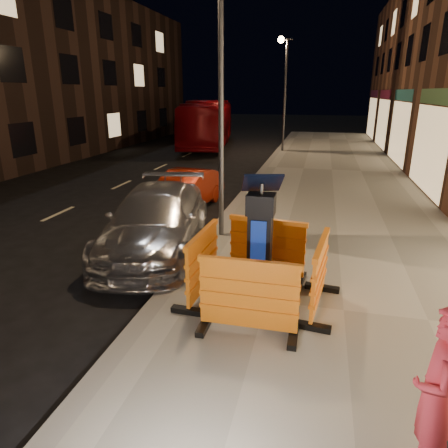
% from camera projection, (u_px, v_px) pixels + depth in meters
% --- Properties ---
extents(ground_plane, '(120.00, 120.00, 0.00)m').
position_uv_depth(ground_plane, '(167.00, 297.00, 7.05)').
color(ground_plane, black).
rests_on(ground_plane, ground).
extents(sidewalk, '(6.00, 60.00, 0.15)m').
position_uv_depth(sidewalk, '(343.00, 314.00, 6.36)').
color(sidewalk, gray).
rests_on(sidewalk, ground).
extents(kerb, '(0.30, 60.00, 0.15)m').
position_uv_depth(kerb, '(167.00, 293.00, 7.03)').
color(kerb, slate).
rests_on(kerb, ground).
extents(parking_kiosk, '(0.70, 0.70, 2.04)m').
position_uv_depth(parking_kiosk, '(260.00, 244.00, 6.30)').
color(parking_kiosk, black).
rests_on(parking_kiosk, sidewalk).
extents(barrier_front, '(1.46, 0.60, 1.14)m').
position_uv_depth(barrier_front, '(249.00, 298.00, 5.57)').
color(barrier_front, orange).
rests_on(barrier_front, sidewalk).
extents(barrier_back, '(1.53, 0.80, 1.14)m').
position_uv_depth(barrier_back, '(267.00, 248.00, 7.32)').
color(barrier_back, orange).
rests_on(barrier_back, sidewalk).
extents(barrier_kerbside, '(0.67, 1.49, 1.14)m').
position_uv_depth(barrier_kerbside, '(203.00, 264.00, 6.65)').
color(barrier_kerbside, orange).
rests_on(barrier_kerbside, sidewalk).
extents(barrier_bldgside, '(0.77, 1.52, 1.14)m').
position_uv_depth(barrier_bldgside, '(319.00, 276.00, 6.23)').
color(barrier_bldgside, orange).
rests_on(barrier_bldgside, sidewalk).
extents(car_silver, '(2.77, 5.09, 1.40)m').
position_uv_depth(car_silver, '(158.00, 249.00, 9.17)').
color(car_silver, silver).
rests_on(car_silver, ground).
extents(car_red, '(1.71, 3.68, 1.17)m').
position_uv_depth(car_red, '(185.00, 209.00, 12.37)').
color(car_red, maroon).
rests_on(car_red, ground).
extents(bus_doubledecker, '(4.14, 10.79, 2.93)m').
position_uv_depth(bus_doubledecker, '(208.00, 146.00, 26.78)').
color(bus_doubledecker, maroon).
rests_on(bus_doubledecker, ground).
extents(man, '(0.52, 0.69, 1.71)m').
position_uv_depth(man, '(437.00, 397.00, 3.36)').
color(man, '#B52837').
rests_on(man, sidewalk).
extents(street_lamp_mid, '(0.12, 0.12, 6.00)m').
position_uv_depth(street_lamp_mid, '(221.00, 106.00, 8.77)').
color(street_lamp_mid, '#3F3F44').
rests_on(street_lamp_mid, sidewalk).
extents(street_lamp_far, '(0.12, 0.12, 6.00)m').
position_uv_depth(street_lamp_far, '(285.00, 97.00, 22.61)').
color(street_lamp_far, '#3F3F44').
rests_on(street_lamp_far, sidewalk).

